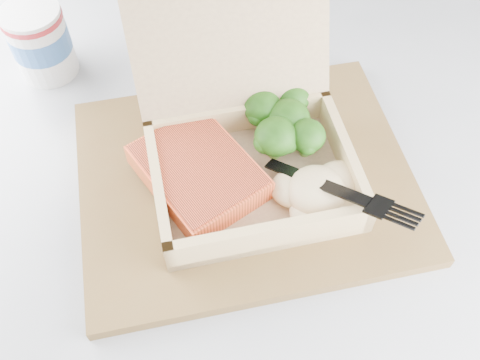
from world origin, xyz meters
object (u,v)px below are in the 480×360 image
at_px(cafe_table, 231,269).
at_px(serving_tray, 246,179).
at_px(paper_cup, 40,40).
at_px(takeout_container, 246,132).

height_order(cafe_table, serving_tray, serving_tray).
bearing_deg(paper_cup, takeout_container, -8.13).
height_order(cafe_table, takeout_container, takeout_container).
bearing_deg(serving_tray, takeout_container, 113.86).
relative_size(takeout_container, paper_cup, 3.32).
relative_size(cafe_table, paper_cup, 10.25).
relative_size(serving_tray, paper_cup, 3.87).
height_order(cafe_table, paper_cup, paper_cup).
bearing_deg(takeout_container, paper_cup, 135.74).
distance_m(cafe_table, serving_tray, 0.19).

